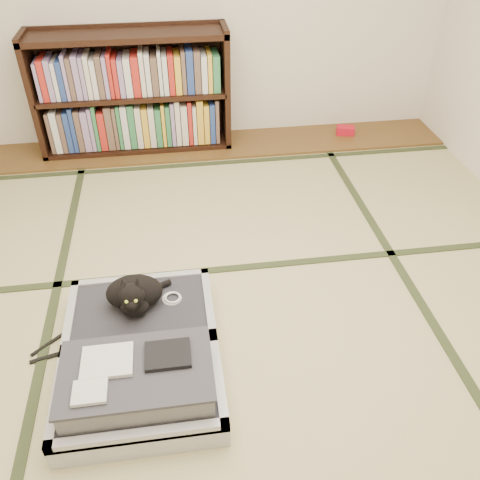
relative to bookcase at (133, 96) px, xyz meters
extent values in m
plane|color=#BEBC7F|center=(0.55, -2.07, -0.45)|extent=(4.50, 4.50, 0.00)
cube|color=brown|center=(0.55, -0.07, -0.44)|extent=(4.00, 0.50, 0.02)
cube|color=red|center=(1.77, -0.04, -0.40)|extent=(0.17, 0.12, 0.07)
cube|color=#2D381E|center=(-0.45, -2.07, -0.45)|extent=(0.05, 4.50, 0.01)
cube|color=#2D381E|center=(1.55, -2.07, -0.45)|extent=(0.05, 4.50, 0.01)
cube|color=#2D381E|center=(0.55, -1.67, -0.45)|extent=(4.00, 0.05, 0.01)
cube|color=#2D381E|center=(0.55, -0.37, -0.45)|extent=(4.00, 0.05, 0.01)
cube|color=black|center=(-0.73, 0.00, 0.02)|extent=(0.04, 0.35, 0.97)
cube|color=black|center=(0.73, 0.00, 0.02)|extent=(0.04, 0.35, 0.97)
cube|color=black|center=(0.00, 0.00, -0.42)|extent=(1.51, 0.35, 0.04)
cube|color=black|center=(0.00, 0.00, 0.46)|extent=(1.51, 0.35, 0.04)
cube|color=black|center=(0.00, 0.00, 0.02)|extent=(1.45, 0.35, 0.03)
cube|color=black|center=(0.00, 0.16, 0.02)|extent=(1.51, 0.02, 0.97)
cube|color=gray|center=(0.00, -0.02, -0.20)|extent=(1.36, 0.24, 0.41)
cube|color=gray|center=(0.00, -0.02, 0.21)|extent=(1.36, 0.24, 0.37)
cube|color=silver|center=(0.04, -2.55, -0.39)|extent=(0.73, 0.49, 0.13)
cube|color=#2A292F|center=(0.04, -2.55, -0.36)|extent=(0.65, 0.41, 0.10)
cube|color=silver|center=(0.04, -2.78, -0.32)|extent=(0.73, 0.04, 0.05)
cube|color=silver|center=(0.04, -2.33, -0.32)|extent=(0.73, 0.04, 0.05)
cube|color=silver|center=(-0.30, -2.55, -0.32)|extent=(0.04, 0.49, 0.05)
cube|color=silver|center=(0.39, -2.55, -0.32)|extent=(0.04, 0.49, 0.05)
cube|color=silver|center=(0.04, -2.07, -0.39)|extent=(0.73, 0.49, 0.13)
cube|color=#2A292F|center=(0.04, -2.07, -0.36)|extent=(0.65, 0.41, 0.10)
cube|color=silver|center=(0.04, -2.29, -0.32)|extent=(0.73, 0.04, 0.05)
cube|color=silver|center=(0.04, -1.84, -0.32)|extent=(0.73, 0.04, 0.05)
cube|color=silver|center=(-0.30, -2.07, -0.32)|extent=(0.04, 0.49, 0.05)
cube|color=silver|center=(0.39, -2.07, -0.32)|extent=(0.04, 0.49, 0.05)
cylinder|color=black|center=(0.04, -2.31, -0.32)|extent=(0.66, 0.02, 0.02)
cube|color=gray|center=(0.04, -2.55, -0.27)|extent=(0.62, 0.38, 0.13)
cube|color=#393940|center=(0.04, -2.55, -0.19)|extent=(0.64, 0.40, 0.01)
cube|color=silver|center=(-0.07, -2.50, -0.17)|extent=(0.21, 0.18, 0.02)
cube|color=black|center=(0.18, -2.50, -0.17)|extent=(0.19, 0.16, 0.02)
cube|color=silver|center=(-0.13, -2.65, -0.17)|extent=(0.14, 0.12, 0.02)
cube|color=white|center=(-0.17, -2.79, -0.38)|extent=(0.06, 0.01, 0.04)
cube|color=white|center=(-0.05, -2.79, -0.39)|extent=(0.05, 0.01, 0.03)
cube|color=orange|center=(0.29, -2.79, -0.38)|extent=(0.05, 0.01, 0.03)
cube|color=#197F33|center=(0.22, -2.79, -0.36)|extent=(0.04, 0.01, 0.03)
ellipsoid|color=black|center=(0.03, -2.04, -0.22)|extent=(0.28, 0.18, 0.18)
ellipsoid|color=black|center=(0.03, -2.12, -0.24)|extent=(0.14, 0.10, 0.10)
ellipsoid|color=black|center=(0.03, -2.15, -0.14)|extent=(0.12, 0.11, 0.11)
sphere|color=black|center=(0.03, -2.20, -0.16)|extent=(0.05, 0.05, 0.05)
cone|color=black|center=(-0.01, -2.13, -0.08)|extent=(0.04, 0.05, 0.06)
cone|color=black|center=(0.06, -2.13, -0.08)|extent=(0.04, 0.05, 0.06)
sphere|color=#A5BF33|center=(0.00, -2.20, -0.13)|extent=(0.02, 0.02, 0.02)
sphere|color=#A5BF33|center=(0.05, -2.20, -0.13)|extent=(0.02, 0.02, 0.02)
cylinder|color=black|center=(0.12, -1.95, -0.29)|extent=(0.17, 0.10, 0.03)
torus|color=white|center=(0.20, -2.03, -0.31)|extent=(0.10, 0.10, 0.01)
torus|color=white|center=(0.21, -2.03, -0.29)|extent=(0.09, 0.09, 0.01)
cube|color=black|center=(-0.32, -2.18, -0.44)|extent=(0.37, 0.12, 0.01)
cube|color=black|center=(-0.43, -2.12, -0.44)|extent=(0.15, 0.14, 0.01)
cube|color=black|center=(-0.20, -2.12, -0.44)|extent=(0.18, 0.10, 0.01)
cylinder|color=black|center=(-0.32, -2.05, -0.44)|extent=(0.02, 0.07, 0.01)
camera|label=1|loc=(0.28, -3.95, 1.52)|focal=38.00mm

